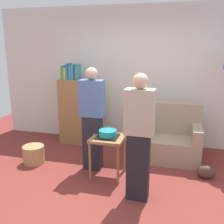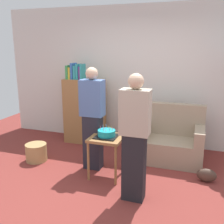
{
  "view_description": "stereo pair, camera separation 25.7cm",
  "coord_description": "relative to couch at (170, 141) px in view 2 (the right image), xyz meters",
  "views": [
    {
      "loc": [
        0.78,
        -3.09,
        1.93
      ],
      "look_at": [
        -0.22,
        0.66,
        0.95
      ],
      "focal_mm": 41.86,
      "sensor_mm": 36.0,
      "label": 1
    },
    {
      "loc": [
        1.03,
        -3.02,
        1.93
      ],
      "look_at": [
        -0.22,
        0.66,
        0.95
      ],
      "focal_mm": 41.86,
      "sensor_mm": 36.0,
      "label": 2
    }
  ],
  "objects": [
    {
      "name": "ground_plane",
      "position": [
        -0.62,
        -1.34,
        -0.34
      ],
      "size": [
        8.0,
        8.0,
        0.0
      ],
      "primitive_type": "plane",
      "color": "maroon"
    },
    {
      "name": "wall_back",
      "position": [
        -0.62,
        0.71,
        1.01
      ],
      "size": [
        6.0,
        0.1,
        2.7
      ],
      "primitive_type": "cube",
      "color": "silver",
      "rests_on": "ground_plane"
    },
    {
      "name": "couch",
      "position": [
        0.0,
        0.0,
        0.0
      ],
      "size": [
        1.1,
        0.7,
        0.96
      ],
      "color": "gray",
      "rests_on": "ground_plane"
    },
    {
      "name": "bookshelf",
      "position": [
        -1.77,
        0.32,
        0.35
      ],
      "size": [
        0.8,
        0.36,
        1.61
      ],
      "color": "olive",
      "rests_on": "ground_plane"
    },
    {
      "name": "side_table",
      "position": [
        -0.84,
        -0.92,
        0.19
      ],
      "size": [
        0.48,
        0.48,
        0.63
      ],
      "color": "olive",
      "rests_on": "ground_plane"
    },
    {
      "name": "birthday_cake",
      "position": [
        -0.84,
        -0.92,
        0.34
      ],
      "size": [
        0.32,
        0.32,
        0.17
      ],
      "color": "black",
      "rests_on": "side_table"
    },
    {
      "name": "person_blowing_candles",
      "position": [
        -1.14,
        -0.72,
        0.49
      ],
      "size": [
        0.36,
        0.22,
        1.63
      ],
      "rotation": [
        0.0,
        0.0,
        -0.05
      ],
      "color": "#23232D",
      "rests_on": "ground_plane"
    },
    {
      "name": "person_holding_cake",
      "position": [
        -0.3,
        -1.38,
        0.49
      ],
      "size": [
        0.36,
        0.22,
        1.63
      ],
      "rotation": [
        0.0,
        0.0,
        3.35
      ],
      "color": "black",
      "rests_on": "ground_plane"
    },
    {
      "name": "wicker_basket",
      "position": [
        -2.18,
        -0.79,
        -0.19
      ],
      "size": [
        0.36,
        0.36,
        0.3
      ],
      "primitive_type": "cylinder",
      "color": "#A88451",
      "rests_on": "ground_plane"
    },
    {
      "name": "handbag",
      "position": [
        0.61,
        -0.62,
        -0.24
      ],
      "size": [
        0.28,
        0.14,
        0.2
      ],
      "primitive_type": "ellipsoid",
      "color": "#473328",
      "rests_on": "ground_plane"
    }
  ]
}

